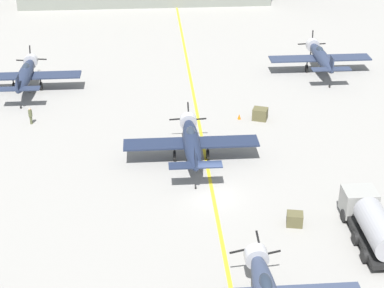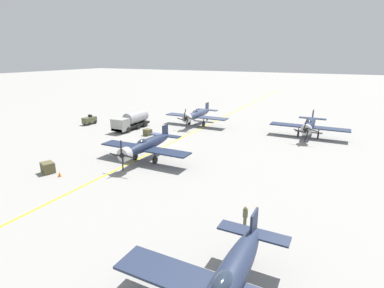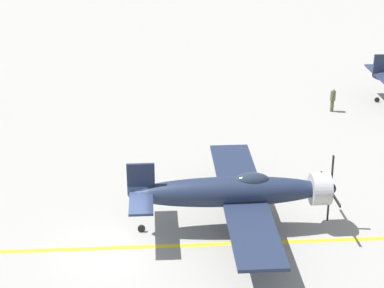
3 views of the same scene
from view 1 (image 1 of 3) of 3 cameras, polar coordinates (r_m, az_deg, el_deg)
name	(u,v)px [view 1 (image 1 of 3)]	position (r m, az deg, el deg)	size (l,w,h in m)	color
ground_plane	(213,194)	(52.78, 1.84, -4.42)	(400.00, 400.00, 0.00)	gray
taxiway_stripe	(213,193)	(52.78, 1.84, -4.42)	(0.30, 160.00, 0.01)	yellow
airplane_mid_center	(191,142)	(56.38, -0.05, 0.20)	(12.00, 9.98, 3.80)	#1D2841
airplane_far_left	(25,74)	(73.29, -14.59, 6.00)	(12.00, 9.98, 3.80)	#242E48
airplane_far_right	(321,57)	(77.73, 11.39, 7.61)	(12.00, 9.98, 3.80)	#2A344E
fuel_tanker	(371,222)	(48.43, 15.65, -6.72)	(2.68, 8.00, 2.98)	black
ground_crew_walking	(30,115)	(65.77, -14.17, 2.49)	(0.38, 0.38, 1.74)	#515638
supply_crate_by_tanker	(260,114)	(65.23, 6.07, 2.67)	(1.44, 1.20, 1.20)	brown
supply_crate_mid_lane	(295,219)	(49.39, 9.12, -6.61)	(1.22, 1.01, 1.01)	brown
traffic_cone	(239,117)	(65.24, 4.22, 2.45)	(0.36, 0.36, 0.55)	orange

